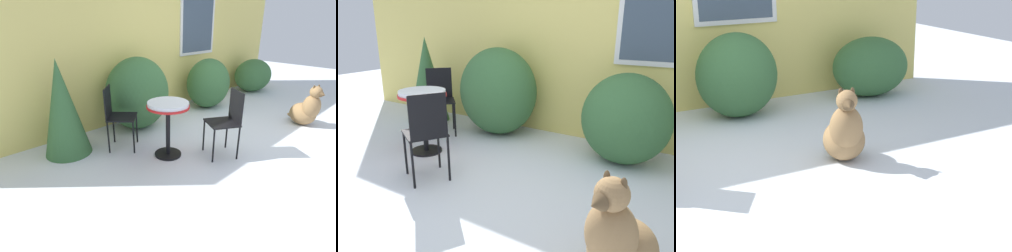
{
  "view_description": "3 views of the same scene",
  "coord_description": "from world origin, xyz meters",
  "views": [
    {
      "loc": [
        -3.47,
        -1.74,
        1.8
      ],
      "look_at": [
        -1.2,
        0.63,
        0.44
      ],
      "focal_mm": 28.0,
      "sensor_mm": 36.0,
      "label": 1
    },
    {
      "loc": [
        1.69,
        -2.04,
        1.55
      ],
      "look_at": [
        0.0,
        0.6,
        0.55
      ],
      "focal_mm": 35.0,
      "sensor_mm": 36.0,
      "label": 2
    },
    {
      "loc": [
        -0.93,
        -4.28,
        1.94
      ],
      "look_at": [
        1.38,
        -0.2,
        0.34
      ],
      "focal_mm": 55.0,
      "sensor_mm": 36.0,
      "label": 3
    }
  ],
  "objects": [
    {
      "name": "shrub_right",
      "position": [
        2.85,
        1.65,
        0.41
      ],
      "size": [
        1.11,
        0.85,
        0.82
      ],
      "color": "#386638",
      "rests_on": "ground_plane"
    },
    {
      "name": "dog",
      "position": [
        1.36,
        -0.26,
        0.28
      ],
      "size": [
        0.55,
        0.67,
        0.76
      ],
      "rotation": [
        0.0,
        0.0,
        -0.37
      ],
      "color": "#937047",
      "rests_on": "ground_plane"
    },
    {
      "name": "shrub_middle",
      "position": [
        0.93,
        1.62,
        0.51
      ],
      "size": [
        0.98,
        0.85,
        1.03
      ],
      "color": "#386638",
      "rests_on": "ground_plane"
    },
    {
      "name": "ground_plane",
      "position": [
        0.0,
        0.0,
        0.0
      ],
      "size": [
        16.0,
        16.0,
        0.0
      ],
      "primitive_type": "plane",
      "color": "silver"
    }
  ]
}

